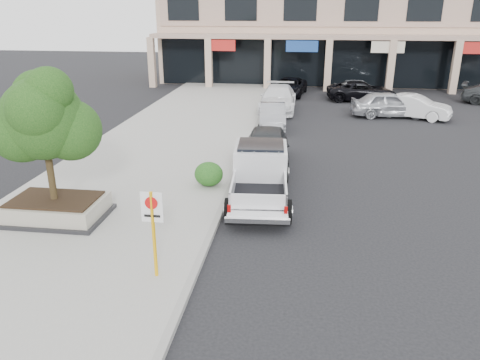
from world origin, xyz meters
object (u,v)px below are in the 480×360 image
at_px(curb_car_c, 278,99).
at_px(lot_car_a, 389,104).
at_px(lot_car_b, 414,107).
at_px(planter_tree, 49,118).
at_px(planter, 56,208).
at_px(curb_car_d, 289,87).
at_px(lot_car_d, 362,91).
at_px(pickup_truck, 260,176).
at_px(curb_car_a, 267,147).
at_px(curb_car_b, 272,116).
at_px(no_parking_sign, 153,223).
at_px(lot_car_e, 359,88).

distance_m(curb_car_c, lot_car_a, 7.14).
bearing_deg(lot_car_b, planter_tree, 163.07).
relative_size(planter, curb_car_c, 0.56).
xyz_separation_m(curb_car_d, lot_car_d, (5.43, -1.45, 0.02)).
distance_m(pickup_truck, curb_car_a, 4.12).
xyz_separation_m(planter, curb_car_a, (6.30, 6.86, 0.34)).
height_order(curb_car_a, curb_car_d, curb_car_a).
height_order(curb_car_b, curb_car_c, curb_car_c).
relative_size(curb_car_c, lot_car_a, 1.21).
bearing_deg(pickup_truck, planter, -160.51).
relative_size(no_parking_sign, curb_car_a, 0.48).
xyz_separation_m(planter_tree, curb_car_a, (6.17, 6.70, -2.60)).
relative_size(no_parking_sign, lot_car_a, 0.49).
distance_m(curb_car_b, lot_car_b, 9.38).
relative_size(curb_car_b, curb_car_c, 0.73).
xyz_separation_m(curb_car_c, lot_car_e, (6.00, 6.25, -0.15)).
relative_size(pickup_truck, curb_car_d, 1.18).
bearing_deg(curb_car_a, pickup_truck, -92.36).
xyz_separation_m(curb_car_a, lot_car_e, (5.82, 17.80, -0.14)).
bearing_deg(curb_car_c, pickup_truck, -88.88).
height_order(planter, lot_car_b, lot_car_b).
height_order(planter, curb_car_d, curb_car_d).
xyz_separation_m(curb_car_a, curb_car_c, (-0.18, 11.55, 0.01)).
height_order(pickup_truck, lot_car_b, pickup_truck).
height_order(lot_car_d, lot_car_e, lot_car_d).
bearing_deg(curb_car_a, curb_car_c, 87.49).
relative_size(planter, lot_car_e, 0.80).
bearing_deg(no_parking_sign, lot_car_a, 66.40).
bearing_deg(planter_tree, lot_car_a, 53.03).
relative_size(planter_tree, curb_car_d, 0.81).
relative_size(curb_car_a, curb_car_c, 0.84).
relative_size(planter, curb_car_d, 0.65).
bearing_deg(curb_car_a, lot_car_e, 68.49).
distance_m(no_parking_sign, curb_car_d, 27.44).
xyz_separation_m(planter, planter_tree, (0.13, 0.15, 2.94)).
xyz_separation_m(planter_tree, pickup_truck, (6.24, 2.59, -2.50)).
relative_size(curb_car_b, lot_car_b, 0.94).
relative_size(curb_car_a, curb_car_d, 0.97).
distance_m(curb_car_b, lot_car_d, 11.01).
height_order(planter, curb_car_c, curb_car_c).
relative_size(planter, lot_car_b, 0.72).
height_order(pickup_truck, curb_car_b, pickup_truck).
distance_m(planter, lot_car_d, 25.92).
height_order(no_parking_sign, pickup_truck, no_parking_sign).
xyz_separation_m(no_parking_sign, curb_car_d, (2.42, 27.31, -0.94)).
bearing_deg(planter_tree, lot_car_e, 63.92).
distance_m(lot_car_b, lot_car_d, 6.16).
xyz_separation_m(planter_tree, curb_car_b, (5.95, 13.55, -2.73)).
bearing_deg(planter, no_parking_sign, -34.73).
bearing_deg(planter_tree, curb_car_c, 71.82).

